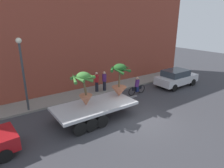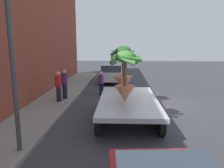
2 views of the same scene
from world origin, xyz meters
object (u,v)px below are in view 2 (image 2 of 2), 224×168
Objects in this scene: potted_palm_rear at (125,74)px; pedestrian_near_gate at (58,86)px; flatbed_trailer at (129,105)px; pedestrian_far_left at (65,84)px; street_lamp at (11,49)px; cyclist at (101,84)px; potted_palm_middle at (123,69)px; parked_car at (112,73)px.

potted_palm_rear reaches higher than pedestrian_near_gate.
flatbed_trailer is 4.99m from pedestrian_far_left.
pedestrian_near_gate is 6.11m from street_lamp.
street_lamp is (-3.02, 3.42, 2.47)m from flatbed_trailer.
cyclist is 3.43m from pedestrian_near_gate.
pedestrian_far_left reaches higher than flatbed_trailer.
potted_palm_middle is at bearing 6.10° from flatbed_trailer.
pedestrian_far_left is (0.67, -0.17, 0.00)m from pedestrian_near_gate.
flatbed_trailer is 5.60m from cyclist.
parked_car is 7.60m from pedestrian_near_gate.
cyclist is (2.97, 1.48, -1.40)m from potted_palm_middle.
potted_palm_rear is 0.44× the size of street_lamp.
cyclist is at bearing 18.03° from flatbed_trailer.
flatbed_trailer is 1.43× the size of parked_car.
pedestrian_far_left is at bearing 2.48° from street_lamp.
flatbed_trailer is at bearing -26.83° from potted_palm_rear.
parked_car is 0.89× the size of street_lamp.
potted_palm_rear is 0.50× the size of parked_car.
pedestrian_near_gate is at bearing 50.97° from potted_palm_rear.
parked_car is at bearing -9.68° from street_lamp.
parked_car is (4.47, -0.49, 0.16)m from cyclist.
street_lamp reaches higher than potted_palm_middle.
flatbed_trailer is at bearing -132.03° from pedestrian_far_left.
potted_palm_rear is 1.17× the size of cyclist.
flatbed_trailer is at bearing -161.97° from cyclist.
pedestrian_far_left reaches higher than cyclist.
street_lamp is at bearing 129.50° from potted_palm_rear.
pedestrian_near_gate is (-7.12, 2.63, 0.22)m from parked_car.
potted_palm_rear is at bearing -129.03° from pedestrian_near_gate.
pedestrian_near_gate is 0.35× the size of street_lamp.
cyclist is (5.66, 1.56, -1.51)m from potted_palm_rear.
pedestrian_near_gate is (2.67, 3.87, 0.28)m from flatbed_trailer.
potted_palm_middle is 1.33× the size of pedestrian_near_gate.
parked_car is 13.21m from street_lamp.
pedestrian_near_gate is 1.00× the size of pedestrian_far_left.
cyclist is 1.08× the size of pedestrian_near_gate.
pedestrian_near_gate is (-2.66, 2.14, 0.37)m from cyclist.
pedestrian_far_left is at bearing 47.97° from flatbed_trailer.
street_lamp is (-5.37, 3.17, 1.16)m from potted_palm_middle.
pedestrian_far_left is at bearing 159.15° from parked_car.
street_lamp reaches higher than pedestrian_near_gate.
flatbed_trailer is 5.19m from street_lamp.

